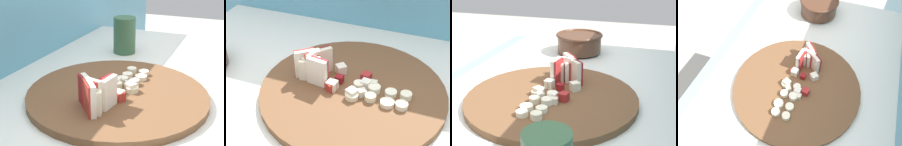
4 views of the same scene
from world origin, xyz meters
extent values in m
cylinder|color=brown|center=(-0.05, 0.01, 0.87)|extent=(0.41, 0.41, 0.02)
cube|color=#A32323|center=(-0.12, 0.00, 0.91)|extent=(0.05, 0.01, 0.06)
cube|color=white|center=(-0.13, -0.01, 0.91)|extent=(0.05, 0.02, 0.06)
cube|color=#B22D23|center=(-0.15, 0.01, 0.91)|extent=(0.04, 0.02, 0.05)
cube|color=#EFE5CC|center=(-0.15, 0.00, 0.91)|extent=(0.04, 0.02, 0.05)
cube|color=#A32323|center=(-0.15, 0.02, 0.91)|extent=(0.04, 0.02, 0.05)
cube|color=beige|center=(-0.15, 0.01, 0.91)|extent=(0.04, 0.03, 0.05)
cube|color=#B22D23|center=(-0.17, 0.02, 0.91)|extent=(0.04, 0.03, 0.07)
cube|color=white|center=(-0.16, 0.01, 0.91)|extent=(0.04, 0.04, 0.07)
cube|color=maroon|center=(-0.14, 0.05, 0.91)|extent=(0.03, 0.03, 0.06)
cube|color=beige|center=(-0.13, 0.04, 0.91)|extent=(0.03, 0.04, 0.06)
cube|color=#B22D23|center=(-0.15, 0.02, 0.91)|extent=(0.01, 0.04, 0.06)
cube|color=white|center=(-0.15, 0.02, 0.91)|extent=(0.02, 0.04, 0.06)
cube|color=#EFE5CC|center=(-0.09, -0.01, 0.89)|extent=(0.02, 0.02, 0.02)
cube|color=#B22D23|center=(-0.09, -0.02, 0.89)|extent=(0.03, 0.03, 0.02)
cube|color=#A32323|center=(-0.03, 0.04, 0.89)|extent=(0.02, 0.02, 0.02)
cube|color=beige|center=(-0.02, -0.01, 0.89)|extent=(0.02, 0.02, 0.02)
cube|color=white|center=(-0.02, 0.02, 0.89)|extent=(0.02, 0.02, 0.02)
cube|color=beige|center=(-0.09, 0.05, 0.89)|extent=(0.03, 0.03, 0.02)
cube|color=beige|center=(-0.01, 0.03, 0.89)|extent=(0.02, 0.02, 0.02)
cube|color=#EFE5CC|center=(-0.04, -0.02, 0.89)|extent=(0.03, 0.03, 0.02)
cube|color=maroon|center=(-0.08, 0.02, 0.89)|extent=(0.02, 0.02, 0.02)
cylinder|color=beige|center=(-0.04, -0.03, 0.89)|extent=(0.03, 0.03, 0.01)
cylinder|color=#F4EAC6|center=(0.00, -0.02, 0.89)|extent=(0.02, 0.02, 0.01)
cylinder|color=white|center=(0.04, -0.02, 0.89)|extent=(0.03, 0.03, 0.01)
cylinder|color=white|center=(0.07, -0.02, 0.89)|extent=(0.03, 0.03, 0.01)
cylinder|color=white|center=(-0.04, 0.01, 0.89)|extent=(0.02, 0.02, 0.02)
cylinder|color=white|center=(0.00, 0.01, 0.89)|extent=(0.03, 0.03, 0.01)
cylinder|color=white|center=(0.04, 0.01, 0.89)|extent=(0.03, 0.03, 0.01)
cylinder|color=#F4EAC6|center=(0.07, 0.01, 0.89)|extent=(0.02, 0.02, 0.01)
cylinder|color=#4C2D1E|center=(-0.44, -0.03, 0.87)|extent=(0.08, 0.08, 0.01)
cylinder|color=#4C2D1E|center=(-0.44, -0.03, 0.90)|extent=(0.15, 0.15, 0.06)
torus|color=#4C2D1E|center=(-0.44, -0.03, 0.93)|extent=(0.16, 0.16, 0.01)
camera|label=1|loc=(-0.66, -0.24, 1.19)|focal=51.21mm
camera|label=2|loc=(0.13, -0.55, 1.34)|focal=54.24mm
camera|label=3|loc=(0.62, 0.24, 1.21)|focal=52.40mm
camera|label=4|loc=(0.32, 0.12, 1.47)|focal=34.90mm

